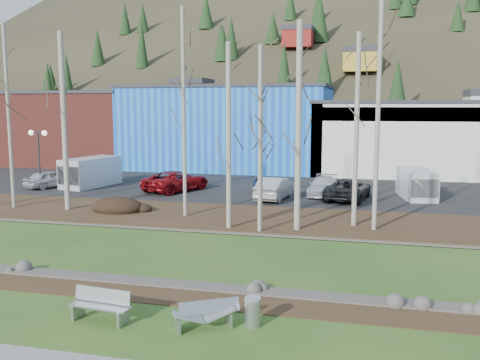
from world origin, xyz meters
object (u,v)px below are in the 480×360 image
(car_1, at_px, (176,181))
(street_lamp, at_px, (38,143))
(car_2, at_px, (267,186))
(litter_bin, at_px, (253,313))
(van_white, at_px, (417,184))
(bench_intact, at_px, (101,305))
(car_4, at_px, (348,189))
(bench_damaged, at_px, (205,315))
(car_3, at_px, (274,188))
(van_grey, at_px, (89,172))
(car_5, at_px, (323,186))
(seagull, at_px, (254,317))
(car_0, at_px, (50,179))

(car_1, bearing_deg, street_lamp, 33.12)
(street_lamp, height_order, car_2, street_lamp)
(litter_bin, distance_m, van_white, 23.76)
(bench_intact, bearing_deg, car_1, 111.19)
(bench_intact, height_order, car_4, car_4)
(litter_bin, relative_size, street_lamp, 0.18)
(bench_damaged, xyz_separation_m, car_2, (-2.60, 22.17, 0.39))
(bench_intact, xyz_separation_m, bench_damaged, (3.17, 0.24, -0.07))
(car_2, bearing_deg, car_1, 158.21)
(street_lamp, bearing_deg, car_1, 21.41)
(bench_intact, xyz_separation_m, car_3, (1.42, 20.87, 0.41))
(car_2, height_order, car_3, car_3)
(van_grey, bearing_deg, bench_intact, -49.14)
(car_3, distance_m, car_4, 4.86)
(car_2, bearing_deg, bench_damaged, -103.67)
(car_5, relative_size, van_white, 0.95)
(seagull, distance_m, street_lamp, 28.77)
(bench_intact, bearing_deg, street_lamp, 133.92)
(car_3, bearing_deg, car_0, 2.90)
(street_lamp, bearing_deg, car_3, 11.43)
(car_2, bearing_deg, bench_intact, -111.82)
(seagull, height_order, street_lamp, street_lamp)
(car_1, bearing_deg, bench_damaged, 135.41)
(litter_bin, height_order, car_5, car_5)
(bench_intact, xyz_separation_m, car_0, (-16.11, 21.79, 0.33))
(bench_intact, distance_m, seagull, 4.55)
(car_1, distance_m, van_white, 16.85)
(car_5, relative_size, van_grey, 0.83)
(bench_intact, relative_size, car_4, 0.37)
(street_lamp, distance_m, car_5, 20.97)
(bench_intact, relative_size, car_5, 0.44)
(bench_intact, xyz_separation_m, car_5, (4.41, 23.33, 0.31))
(car_0, relative_size, car_1, 0.73)
(seagull, height_order, van_grey, van_grey)
(street_lamp, distance_m, van_grey, 4.28)
(seagull, relative_size, car_2, 0.10)
(street_lamp, height_order, car_1, street_lamp)
(van_grey, bearing_deg, street_lamp, -129.69)
(car_4, bearing_deg, bench_damaged, 90.86)
(bench_damaged, height_order, street_lamp, street_lamp)
(litter_bin, relative_size, seagull, 2.10)
(car_2, bearing_deg, van_white, -13.52)
(car_3, height_order, car_5, car_3)
(seagull, relative_size, van_white, 0.08)
(litter_bin, height_order, van_white, van_white)
(bench_damaged, xyz_separation_m, car_5, (1.24, 23.09, 0.38))
(bench_damaged, xyz_separation_m, street_lamp, (-19.38, 20.50, 3.21))
(bench_damaged, xyz_separation_m, van_grey, (-16.64, 22.78, 0.84))
(litter_bin, distance_m, street_lamp, 28.97)
(bench_intact, distance_m, car_0, 27.10)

